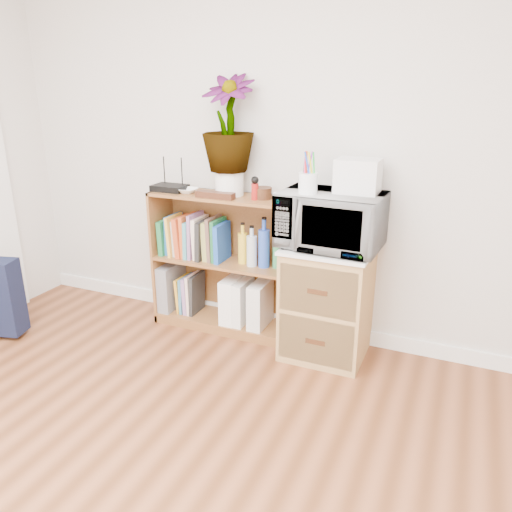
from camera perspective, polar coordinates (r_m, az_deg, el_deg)
The scene contains 21 objects.
skirting_board at distance 3.56m, azimuth 2.59°, elevation -7.36°, with size 4.00×0.02×0.10m, color white.
bookshelf at distance 3.41m, azimuth -3.66°, elevation -0.87°, with size 1.00×0.30×0.95m, color brown.
wicker_unit at distance 3.14m, azimuth 8.10°, elevation -5.32°, with size 0.50×0.45×0.70m, color #9E7542.
microwave at distance 2.95m, azimuth 8.53°, elevation 4.07°, with size 0.59×0.40×0.33m, color white.
pen_cup at distance 2.86m, azimuth 5.95°, elevation 8.27°, with size 0.11×0.11×0.12m, color white.
small_appliance at distance 2.93m, azimuth 11.59°, elevation 8.97°, with size 0.24×0.20×0.19m, color silver.
router at distance 3.45m, azimuth -9.83°, elevation 7.68°, with size 0.23×0.15×0.04m, color black.
white_bowl at distance 3.37m, azimuth -7.80°, elevation 7.42°, with size 0.13×0.13×0.03m, color white.
plant_pot at distance 3.26m, azimuth -3.07°, elevation 8.31°, with size 0.18×0.18×0.16m, color white.
potted_plant at distance 3.21m, azimuth -3.20°, elevation 14.89°, with size 0.33×0.33×0.59m, color #417D32.
trinket_box at distance 3.19m, azimuth -4.68°, elevation 6.96°, with size 0.26×0.06×0.04m, color #371A0F.
kokeshi_doll at distance 3.13m, azimuth -0.12°, elevation 7.36°, with size 0.04×0.04×0.10m, color maroon.
wooden_bowl at distance 3.16m, azimuth 0.72°, elevation 7.21°, with size 0.12×0.12×0.07m, color #36190E.
paint_jars at distance 3.02m, azimuth 2.87°, elevation 6.41°, with size 0.10×0.04×0.05m, color #D8788B.
file_box at distance 3.71m, azimuth -9.67°, elevation -3.37°, with size 0.10×0.27×0.34m, color slate.
magazine_holder_left at distance 3.47m, azimuth -2.68°, elevation -4.93°, with size 0.10×0.25×0.31m, color white.
magazine_holder_mid at distance 3.44m, azimuth -1.69°, elevation -5.18°, with size 0.10×0.24×0.30m, color white.
magazine_holder_right at distance 3.39m, azimuth 0.49°, elevation -5.52°, with size 0.10×0.25×0.31m, color silver.
cookbooks at distance 3.46m, azimuth -7.01°, elevation 2.16°, with size 0.47×0.20×0.31m.
liquor_bottles at distance 3.25m, azimuth 0.43°, elevation 1.26°, with size 0.31×0.07×0.32m.
lower_books at distance 3.64m, azimuth -7.48°, elevation -4.24°, with size 0.15×0.19×0.29m.
Camera 1 is at (1.12, -0.74, 1.64)m, focal length 35.00 mm.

